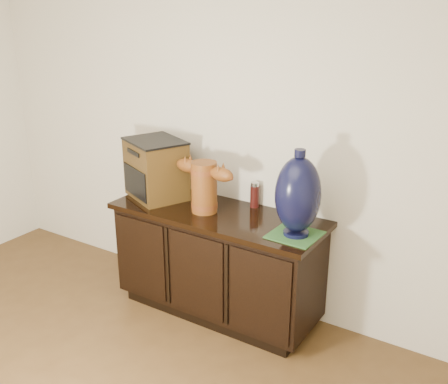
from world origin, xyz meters
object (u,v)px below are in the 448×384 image
Objects in this scene: tv_radio at (156,169)px; spray_can at (255,195)px; sideboard at (218,262)px; lamp_base at (298,195)px; terracotta_vessel at (204,184)px.

spray_can is at bearing 40.82° from tv_radio.
tv_radio is (-0.52, 0.02, 0.58)m from sideboard.
spray_can is at bearing 147.88° from lamp_base.
terracotta_vessel reaches higher than spray_can.
spray_can is (0.16, 0.22, 0.45)m from sideboard.
tv_radio is 2.93× the size of spray_can.
sideboard is 2.85× the size of tv_radio.
spray_can is at bearing 53.18° from terracotta_vessel.
lamp_base reaches higher than terracotta_vessel.
terracotta_vessel is (-0.08, -0.03, 0.56)m from sideboard.
sideboard is at bearing 28.64° from terracotta_vessel.
spray_can is (0.68, 0.20, -0.12)m from tv_radio.
spray_can is (-0.44, 0.27, -0.17)m from lamp_base.
tv_radio reaches higher than spray_can.
lamp_base is at bearing 4.98° from terracotta_vessel.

